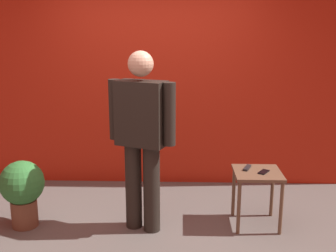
{
  "coord_description": "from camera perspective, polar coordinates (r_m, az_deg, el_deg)",
  "views": [
    {
      "loc": [
        0.33,
        -3.47,
        1.96
      ],
      "look_at": [
        0.19,
        0.55,
        1.0
      ],
      "focal_mm": 43.79,
      "sensor_mm": 36.0,
      "label": 1
    }
  ],
  "objects": [
    {
      "name": "ground_plane",
      "position": [
        4.0,
        -3.17,
        -15.91
      ],
      "size": [
        12.0,
        12.0,
        0.0
      ],
      "primitive_type": "plane",
      "color": "#59544F"
    },
    {
      "name": "back_wall_red",
      "position": [
        5.13,
        -1.8,
        9.94
      ],
      "size": [
        4.91,
        0.12,
        3.3
      ],
      "primitive_type": "cube",
      "color": "#B22311",
      "rests_on": "ground_plane"
    },
    {
      "name": "standing_person",
      "position": [
        3.91,
        -3.68,
        -0.98
      ],
      "size": [
        0.69,
        0.39,
        1.76
      ],
      "color": "black",
      "rests_on": "ground_plane"
    },
    {
      "name": "side_table",
      "position": [
        4.23,
        12.31,
        -7.5
      ],
      "size": [
        0.47,
        0.47,
        0.57
      ],
      "color": "brown",
      "rests_on": "ground_plane"
    },
    {
      "name": "cell_phone",
      "position": [
        4.19,
        13.17,
        -6.24
      ],
      "size": [
        0.14,
        0.16,
        0.01
      ],
      "primitive_type": "cube",
      "rotation": [
        0.0,
        0.0,
        -0.59
      ],
      "color": "black",
      "rests_on": "side_table"
    },
    {
      "name": "tv_remote",
      "position": [
        4.26,
        10.96,
        -5.73
      ],
      "size": [
        0.11,
        0.17,
        0.02
      ],
      "primitive_type": "cube",
      "rotation": [
        0.0,
        0.0,
        -0.39
      ],
      "color": "black",
      "rests_on": "side_table"
    },
    {
      "name": "potted_plant",
      "position": [
        4.38,
        -19.6,
        -8.16
      ],
      "size": [
        0.44,
        0.44,
        0.69
      ],
      "color": "brown",
      "rests_on": "ground_plane"
    }
  ]
}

